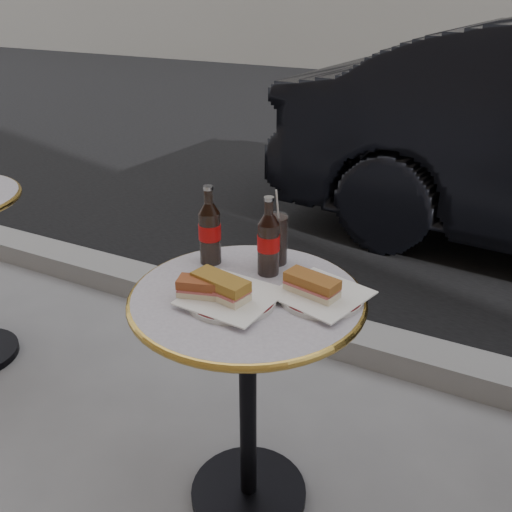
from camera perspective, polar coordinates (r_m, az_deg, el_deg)
The scene contains 12 objects.
ground at distance 1.95m, azimuth -0.74°, elevation -22.81°, with size 80.00×80.00×0.00m, color gray.
asphalt_road at distance 6.33m, azimuth 21.70°, elevation 10.69°, with size 40.00×8.00×0.00m, color black.
curb at distance 2.55m, azimuth 9.00°, elevation -8.22°, with size 40.00×0.20×0.12m, color gray.
bistro_table at distance 1.70m, azimuth -0.81°, elevation -14.61°, with size 0.62×0.62×0.73m, color #BAB2C4, non-canonical shape.
plate_left at distance 1.45m, azimuth -2.46°, elevation -4.36°, with size 0.23×0.23×0.01m, color silver.
plate_right at distance 1.47m, azimuth 6.55°, elevation -4.04°, with size 0.22×0.22×0.01m, color silver.
sandwich_left_a at distance 1.44m, azimuth -5.22°, elevation -3.28°, with size 0.13×0.06×0.05m, color brown.
sandwich_left_b at distance 1.43m, azimuth -3.56°, elevation -3.18°, with size 0.15×0.07×0.05m, color olive.
sandwich_right at distance 1.45m, azimuth 5.60°, elevation -3.01°, with size 0.14×0.07×0.05m, color #945825.
cola_bottle_left at distance 1.61m, azimuth -4.68°, elevation 3.11°, with size 0.06×0.06×0.23m, color black, non-canonical shape.
cola_bottle_right at distance 1.54m, azimuth 1.26°, elevation 2.01°, with size 0.06×0.06×0.23m, color black, non-canonical shape.
cola_glass at distance 1.62m, azimuth 1.95°, elevation 1.71°, with size 0.07×0.07×0.15m, color black.
Camera 1 is at (0.62, -1.13, 1.47)m, focal length 40.00 mm.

